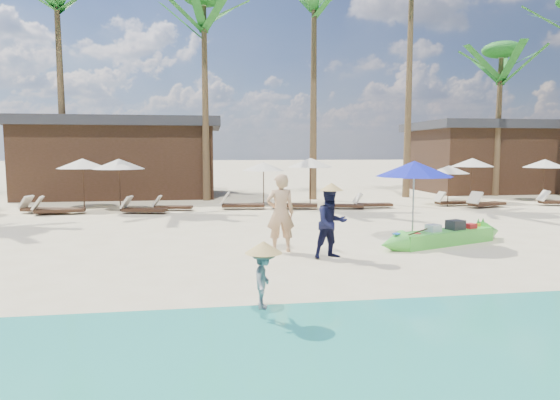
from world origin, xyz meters
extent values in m
plane|color=beige|center=(0.00, 0.00, 0.00)|extent=(240.00, 240.00, 0.00)
cube|color=tan|center=(0.00, -5.00, 0.00)|extent=(240.00, 4.50, 0.01)
cube|color=green|center=(3.14, 1.83, 0.19)|extent=(3.15, 1.68, 0.37)
cube|color=white|center=(3.14, 1.83, 0.21)|extent=(2.68, 1.36, 0.17)
cube|color=#262628|center=(3.51, 1.96, 0.46)|extent=(0.53, 0.48, 0.34)
cube|color=silver|center=(2.75, 1.74, 0.43)|extent=(0.42, 0.40, 0.28)
cube|color=red|center=(4.03, 2.10, 0.40)|extent=(0.36, 0.33, 0.22)
cylinder|color=red|center=(2.20, 1.54, 0.33)|extent=(0.22, 0.22, 0.09)
cylinder|color=#262628|center=(2.00, 1.36, 0.33)|extent=(0.20, 0.20, 0.08)
sphere|color=tan|center=(1.71, 1.31, 0.38)|extent=(0.18, 0.18, 0.18)
cylinder|color=gold|center=(4.45, 2.39, 0.38)|extent=(0.14, 0.14, 0.18)
cylinder|color=gold|center=(4.63, 2.46, 0.38)|extent=(0.14, 0.14, 0.18)
imported|color=tan|center=(-1.41, 1.54, 0.98)|extent=(0.72, 0.48, 1.96)
imported|color=black|center=(-0.34, 0.69, 0.83)|extent=(0.93, 0.80, 1.67)
imported|color=gray|center=(-2.36, -3.14, 0.63)|extent=(0.47, 0.65, 0.90)
cylinder|color=#99999E|center=(2.38, 2.22, 1.09)|extent=(0.05, 0.05, 2.19)
cone|color=#121AAD|center=(2.38, 2.22, 2.04)|extent=(2.09, 2.09, 0.43)
cylinder|color=#362016|center=(-8.64, 11.49, 1.06)|extent=(0.05, 0.05, 2.13)
cone|color=beige|center=(-8.64, 11.49, 1.98)|extent=(2.13, 2.13, 0.43)
cube|color=#362016|center=(-9.85, 10.15, 0.15)|extent=(1.84, 0.99, 0.12)
cube|color=beige|center=(-10.60, 10.34, 0.46)|extent=(0.52, 0.65, 0.51)
cube|color=#362016|center=(-9.10, 9.68, 0.16)|extent=(1.88, 0.78, 0.13)
cube|color=beige|center=(-9.90, 9.60, 0.48)|extent=(0.47, 0.63, 0.53)
cylinder|color=#362016|center=(-6.92, 10.46, 1.07)|extent=(0.05, 0.05, 2.13)
cone|color=beige|center=(-6.92, 10.46, 1.98)|extent=(2.13, 2.13, 0.43)
cube|color=#362016|center=(-5.78, 9.45, 0.15)|extent=(1.82, 0.93, 0.12)
cube|color=beige|center=(-6.53, 9.62, 0.46)|extent=(0.51, 0.64, 0.51)
cube|color=#362016|center=(-4.72, 10.30, 0.14)|extent=(1.63, 0.69, 0.11)
cube|color=beige|center=(-5.41, 10.38, 0.42)|extent=(0.41, 0.55, 0.46)
cylinder|color=#362016|center=(-0.76, 11.22, 0.98)|extent=(0.05, 0.05, 1.97)
cone|color=beige|center=(-0.76, 11.22, 1.83)|extent=(1.97, 1.97, 0.39)
cube|color=#362016|center=(-1.74, 10.34, 0.16)|extent=(1.89, 0.81, 0.13)
cube|color=beige|center=(-2.55, 10.43, 0.49)|extent=(0.48, 0.64, 0.54)
cylinder|color=#362016|center=(1.43, 11.29, 1.07)|extent=(0.05, 0.05, 2.14)
cone|color=beige|center=(1.43, 11.29, 1.99)|extent=(2.14, 2.14, 0.43)
cube|color=#362016|center=(0.51, 10.02, 0.17)|extent=(1.98, 1.03, 0.13)
cube|color=beige|center=(-0.30, 10.21, 0.50)|extent=(0.55, 0.69, 0.55)
cube|color=#362016|center=(2.62, 9.75, 0.15)|extent=(1.75, 1.00, 0.12)
cube|color=beige|center=(1.92, 9.96, 0.44)|extent=(0.52, 0.63, 0.49)
cylinder|color=#362016|center=(7.54, 9.95, 0.91)|extent=(0.05, 0.05, 1.82)
cone|color=beige|center=(7.54, 9.95, 1.69)|extent=(1.82, 1.82, 0.36)
cube|color=#362016|center=(3.99, 9.90, 0.15)|extent=(1.67, 0.58, 0.12)
cube|color=beige|center=(3.27, 9.92, 0.44)|extent=(0.39, 0.55, 0.48)
cube|color=#362016|center=(7.96, 10.19, 0.14)|extent=(1.67, 0.66, 0.12)
cube|color=beige|center=(7.24, 10.14, 0.43)|extent=(0.41, 0.56, 0.48)
cylinder|color=#362016|center=(9.77, 11.82, 1.05)|extent=(0.05, 0.05, 2.10)
cone|color=beige|center=(9.77, 11.82, 1.96)|extent=(2.10, 2.10, 0.42)
cube|color=#362016|center=(9.11, 9.35, 0.16)|extent=(1.91, 1.14, 0.13)
cube|color=beige|center=(8.35, 9.09, 0.48)|extent=(0.57, 0.69, 0.53)
cylinder|color=#362016|center=(13.28, 11.20, 1.03)|extent=(0.05, 0.05, 2.05)
cone|color=beige|center=(13.28, 11.20, 1.91)|extent=(2.05, 2.05, 0.41)
cube|color=#362016|center=(12.90, 9.59, 0.15)|extent=(1.79, 0.80, 0.12)
cube|color=beige|center=(12.15, 9.70, 0.46)|extent=(0.46, 0.61, 0.50)
cone|color=brown|center=(-10.45, 15.08, 5.45)|extent=(0.40, 0.40, 10.89)
cone|color=brown|center=(-3.36, 14.27, 5.04)|extent=(0.40, 0.40, 10.08)
cone|color=brown|center=(2.15, 14.01, 5.63)|extent=(0.40, 0.40, 11.26)
cone|color=brown|center=(7.45, 14.38, 6.58)|extent=(0.40, 0.40, 13.16)
cone|color=brown|center=(12.84, 14.52, 4.04)|extent=(0.40, 0.40, 8.07)
ellipsoid|color=#1A6018|center=(12.84, 14.52, 8.07)|extent=(2.08, 2.08, 0.88)
cube|color=#362016|center=(-8.00, 17.50, 1.90)|extent=(10.00, 6.00, 3.80)
cube|color=#2D2D33|center=(-8.00, 17.50, 4.05)|extent=(10.80, 6.60, 0.50)
cube|color=#362016|center=(14.00, 17.50, 1.90)|extent=(8.00, 6.00, 3.80)
cube|color=#2D2D33|center=(14.00, 17.50, 4.05)|extent=(8.80, 6.60, 0.50)
camera|label=1|loc=(-3.10, -9.88, 2.52)|focal=30.00mm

